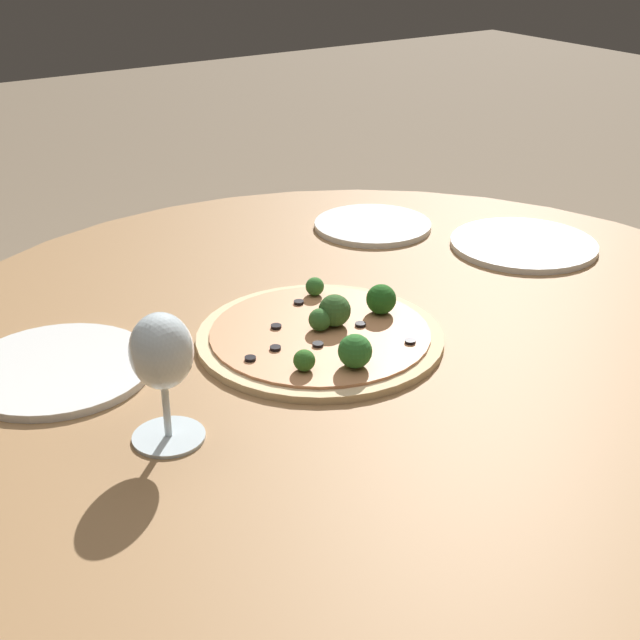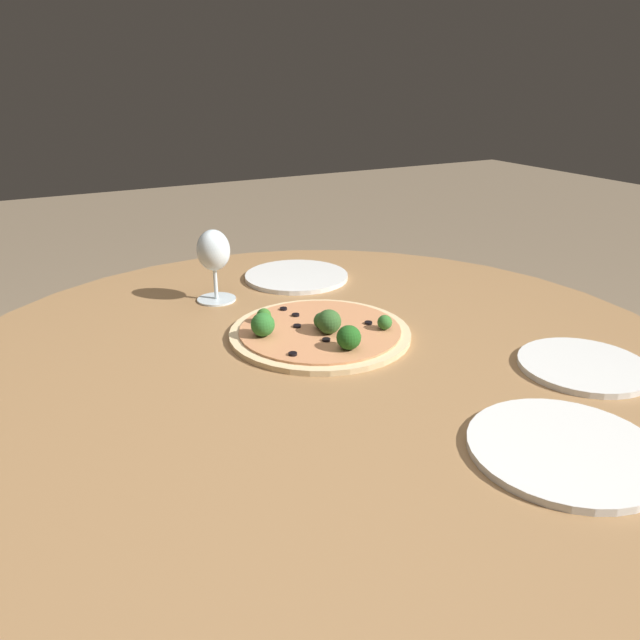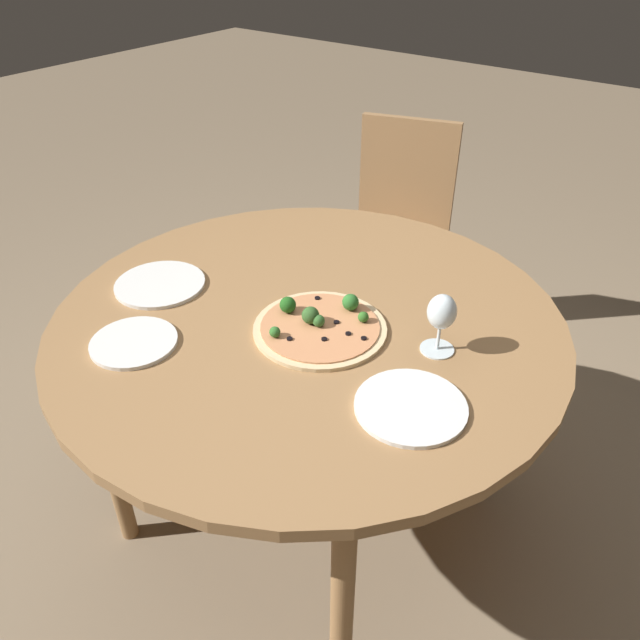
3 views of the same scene
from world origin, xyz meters
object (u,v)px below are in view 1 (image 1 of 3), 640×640
wine_glass (162,357)px  plate_side (57,369)px  pizza (324,333)px  plate_near (373,225)px  plate_far (524,244)px

wine_glass → plate_side: bearing=13.8°
wine_glass → plate_side: 0.23m
pizza → plate_near: pizza is taller
wine_glass → plate_near: (0.41, -0.57, -0.09)m
wine_glass → plate_far: size_ratio=0.62×
pizza → plate_side: pizza is taller
pizza → plate_far: 0.47m
wine_glass → plate_far: wine_glass is taller
plate_near → plate_side: size_ratio=0.87×
pizza → wine_glass: (-0.10, 0.27, 0.09)m
wine_glass → plate_side: size_ratio=0.64×
plate_far → pizza: bearing=102.1°
pizza → plate_side: size_ratio=1.38×
pizza → plate_far: (0.10, -0.46, -0.01)m
wine_glass → plate_side: wine_glass is taller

